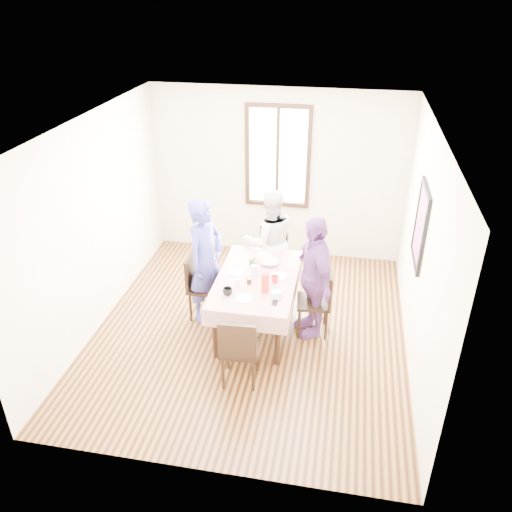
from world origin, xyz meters
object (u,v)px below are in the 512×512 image
Objects in this scene: chair_right at (314,302)px; person_right at (314,277)px; dining_table at (257,303)px; person_far at (270,240)px; chair_left at (205,287)px; chair_near at (240,348)px; person_left at (205,261)px; chair_far at (270,260)px.

person_right is (-0.02, 0.00, 0.37)m from chair_right.
person_far is (0.00, 1.01, 0.41)m from dining_table.
chair_near is (0.73, -1.17, 0.00)m from chair_left.
person_left is at bearing -118.45° from person_right.
chair_far is at bearing -111.36° from person_far.
chair_right is 1.25m from person_far.
person_left reaches higher than chair_near.
dining_table is 0.96× the size of person_far.
chair_far is 2.06m from chair_near.
person_far reaches higher than chair_right.
person_far is at bearing -168.32° from person_right.
dining_table is at bearing 76.87° from chair_left.
person_far reaches higher than chair_far.
person_right reaches higher than dining_table.
chair_right is at bearing 65.32° from person_right.
dining_table is at bearing 68.64° from person_far.
chair_far is (-0.73, 0.98, 0.00)m from chair_right.
dining_table is 1.65× the size of chair_left.
chair_near is 2.07m from person_far.
chair_left is at bearing 28.69° from person_far.
chair_far is (0.00, 1.03, 0.08)m from dining_table.
chair_left is 1.00× the size of chair_near.
chair_near is 0.55× the size of person_right.
dining_table is at bearing 98.92° from chair_far.
chair_right is (1.46, -0.09, 0.00)m from chair_left.
chair_left and chair_right have the same top height.
chair_right is at bearing -71.84° from person_left.
dining_table is 1.09m from person_far.
chair_left is 0.58× the size of person_far.
person_far reaches higher than chair_left.
chair_left is 1.49m from person_right.
chair_far is at bearing -168.84° from person_right.
person_far is at bearing 31.76° from chair_right.
chair_far is 1.27m from person_right.
chair_right is 1.00× the size of chair_far.
person_left is at bearing 60.33° from chair_far.
person_left is at bearing 87.77° from chair_left.
chair_right is 1.30m from chair_near.
chair_right is at bearing 84.10° from chair_left.
person_right is at bearing 134.76° from chair_far.
dining_table is 0.91× the size of person_right.
dining_table is 1.03m from chair_near.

